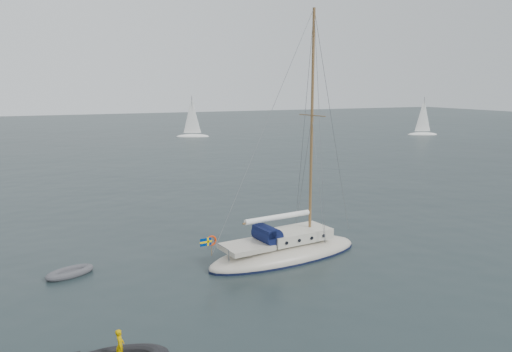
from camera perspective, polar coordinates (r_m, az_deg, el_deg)
name	(u,v)px	position (r m, az deg, el deg)	size (l,w,h in m)	color
ground	(247,270)	(26.50, -1.08, -10.72)	(300.00, 300.00, 0.00)	black
sailboat	(286,239)	(28.03, 3.40, -7.22)	(9.97, 2.99, 14.20)	beige
dinghy	(70,272)	(27.45, -20.49, -10.29)	(2.52, 1.14, 0.36)	#515156
distant_yacht_c	(192,118)	(93.46, -7.32, 6.54)	(6.06, 3.23, 8.03)	white
distant_yacht_b	(423,118)	(101.68, 18.57, 6.32)	(5.84, 3.11, 7.73)	white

